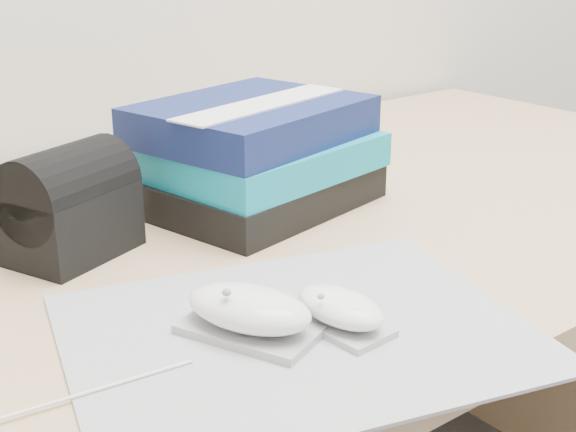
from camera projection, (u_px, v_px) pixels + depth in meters
desk at (242, 362)px, 1.11m from camera, size 1.60×0.80×0.73m
mousepad at (297, 332)px, 0.70m from camera, size 0.46×0.40×0.00m
mouse_rear at (249, 312)px, 0.68m from camera, size 0.11×0.13×0.05m
mouse_front at (340, 310)px, 0.70m from camera, size 0.06×0.10×0.04m
usb_cable at (54, 403)px, 0.59m from camera, size 0.22×0.03×0.00m
book_stack at (256, 155)px, 1.00m from camera, size 0.31×0.27×0.13m
pouch at (70, 204)px, 0.85m from camera, size 0.15×0.13×0.12m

